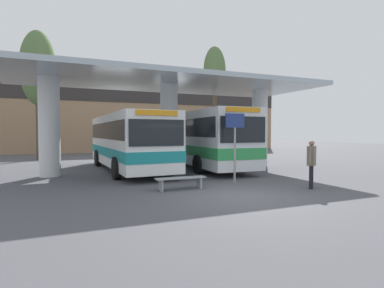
# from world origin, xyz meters

# --- Properties ---
(ground_plane) EXTENTS (100.00, 100.00, 0.00)m
(ground_plane) POSITION_xyz_m (0.00, 0.00, 0.00)
(ground_plane) COLOR #4C4C51
(townhouse_backdrop) EXTENTS (40.00, 0.58, 7.11)m
(townhouse_backdrop) POSITION_xyz_m (0.00, 24.78, 4.14)
(townhouse_backdrop) COLOR #9E7A5B
(townhouse_backdrop) RESTS_ON ground_plane
(station_canopy) EXTENTS (17.13, 6.83, 5.05)m
(station_canopy) POSITION_xyz_m (0.00, 7.44, 4.10)
(station_canopy) COLOR silver
(station_canopy) RESTS_ON ground_plane
(transit_bus_left_bay) EXTENTS (3.18, 10.39, 3.07)m
(transit_bus_left_bay) POSITION_xyz_m (-2.11, 8.44, 1.72)
(transit_bus_left_bay) COLOR white
(transit_bus_left_bay) RESTS_ON ground_plane
(transit_bus_center_bay) EXTENTS (3.04, 12.39, 3.31)m
(transit_bus_center_bay) POSITION_xyz_m (2.32, 9.28, 1.84)
(transit_bus_center_bay) COLOR silver
(transit_bus_center_bay) RESTS_ON ground_plane
(waiting_bench_near_pillar) EXTENTS (1.89, 0.44, 0.46)m
(waiting_bench_near_pillar) POSITION_xyz_m (-1.40, 1.81, 0.35)
(waiting_bench_near_pillar) COLOR gray
(waiting_bench_near_pillar) RESTS_ON ground_plane
(info_sign_platform) EXTENTS (0.90, 0.09, 2.94)m
(info_sign_platform) POSITION_xyz_m (1.35, 2.56, 2.09)
(info_sign_platform) COLOR gray
(info_sign_platform) RESTS_ON ground_plane
(pedestrian_waiting) EXTENTS (0.59, 0.50, 1.82)m
(pedestrian_waiting) POSITION_xyz_m (3.21, 0.10, 1.11)
(pedestrian_waiting) COLOR black
(pedestrian_waiting) RESTS_ON ground_plane
(poplar_tree_behind_left) EXTENTS (2.08, 2.08, 10.18)m
(poplar_tree_behind_left) POSITION_xyz_m (7.54, 16.74, 7.64)
(poplar_tree_behind_left) COLOR #473A2B
(poplar_tree_behind_left) RESTS_ON ground_plane
(poplar_tree_behind_right) EXTENTS (2.64, 2.64, 10.06)m
(poplar_tree_behind_right) POSITION_xyz_m (-7.32, 17.75, 7.04)
(poplar_tree_behind_right) COLOR #473A2B
(poplar_tree_behind_right) RESTS_ON ground_plane
(parked_car_street) EXTENTS (4.18, 2.09, 2.00)m
(parked_car_street) POSITION_xyz_m (7.10, 21.20, 0.97)
(parked_car_street) COLOR maroon
(parked_car_street) RESTS_ON ground_plane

